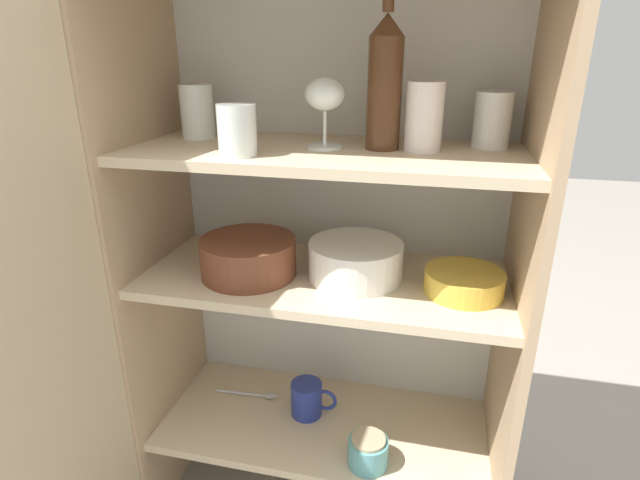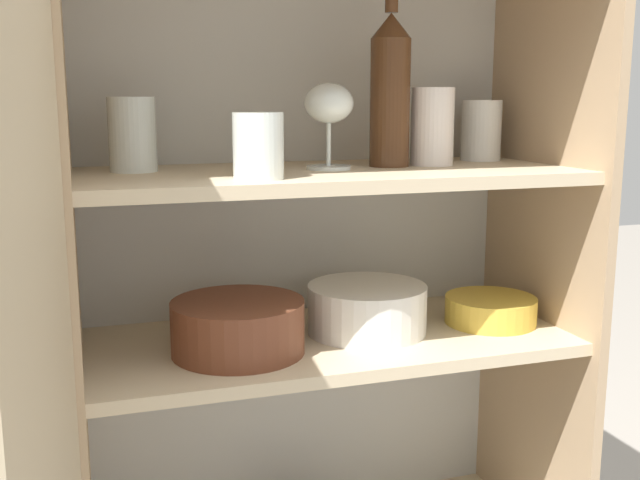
# 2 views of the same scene
# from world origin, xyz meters

# --- Properties ---
(cupboard_back_panel) EXTENTS (0.82, 0.02, 1.26)m
(cupboard_back_panel) POSITION_xyz_m (0.00, 0.35, 0.63)
(cupboard_back_panel) COLOR silver
(cupboard_back_panel) RESTS_ON ground_plane
(cupboard_side_left) EXTENTS (0.02, 0.38, 1.26)m
(cupboard_side_left) POSITION_xyz_m (-0.40, 0.17, 0.63)
(cupboard_side_left) COLOR tan
(cupboard_side_left) RESTS_ON ground_plane
(cupboard_side_right) EXTENTS (0.02, 0.38, 1.26)m
(cupboard_side_right) POSITION_xyz_m (0.40, 0.17, 0.63)
(cupboard_side_right) COLOR tan
(cupboard_side_right) RESTS_ON ground_plane
(shelf_board_middle) EXTENTS (0.78, 0.34, 0.02)m
(shelf_board_middle) POSITION_xyz_m (0.00, 0.17, 0.63)
(shelf_board_middle) COLOR beige
(shelf_board_upper) EXTENTS (0.78, 0.34, 0.02)m
(shelf_board_upper) POSITION_xyz_m (0.00, 0.17, 0.90)
(shelf_board_upper) COLOR beige
(tumbler_glass_0) EXTENTS (0.07, 0.07, 0.13)m
(tumbler_glass_0) POSITION_xyz_m (0.19, 0.19, 0.98)
(tumbler_glass_0) COLOR silver
(tumbler_glass_0) RESTS_ON shelf_board_upper
(tumbler_glass_1) EXTENTS (0.07, 0.07, 0.11)m
(tumbler_glass_1) POSITION_xyz_m (-0.30, 0.23, 0.97)
(tumbler_glass_1) COLOR white
(tumbler_glass_1) RESTS_ON shelf_board_upper
(tumbler_glass_2) EXTENTS (0.07, 0.07, 0.09)m
(tumbler_glass_2) POSITION_xyz_m (-0.14, 0.07, 0.96)
(tumbler_glass_2) COLOR white
(tumbler_glass_2) RESTS_ON shelf_board_upper
(tumbler_glass_3) EXTENTS (0.07, 0.07, 0.11)m
(tumbler_glass_3) POSITION_xyz_m (0.32, 0.26, 0.97)
(tumbler_glass_3) COLOR white
(tumbler_glass_3) RESTS_ON shelf_board_upper
(wine_glass_0) EXTENTS (0.08, 0.08, 0.14)m
(wine_glass_0) POSITION_xyz_m (-0.00, 0.18, 1.01)
(wine_glass_0) COLOR white
(wine_glass_0) RESTS_ON shelf_board_upper
(wine_bottle) EXTENTS (0.07, 0.07, 0.29)m
(wine_bottle) POSITION_xyz_m (0.11, 0.19, 1.04)
(wine_bottle) COLOR #4C2D19
(wine_bottle) RESTS_ON shelf_board_upper
(plate_stack_white) EXTENTS (0.20, 0.20, 0.08)m
(plate_stack_white) POSITION_xyz_m (0.07, 0.17, 0.68)
(plate_stack_white) COLOR white
(plate_stack_white) RESTS_ON shelf_board_middle
(mixing_bowl_large) EXTENTS (0.21, 0.21, 0.08)m
(mixing_bowl_large) POSITION_xyz_m (-0.16, 0.14, 0.68)
(mixing_bowl_large) COLOR brown
(mixing_bowl_large) RESTS_ON shelf_board_middle
(serving_bowl_small) EXTENTS (0.16, 0.16, 0.05)m
(serving_bowl_small) POSITION_xyz_m (0.29, 0.15, 0.66)
(serving_bowl_small) COLOR gold
(serving_bowl_small) RESTS_ON shelf_board_middle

